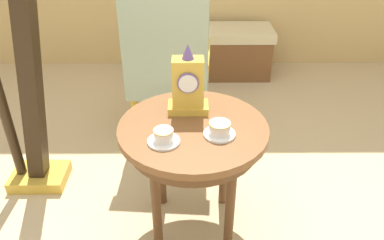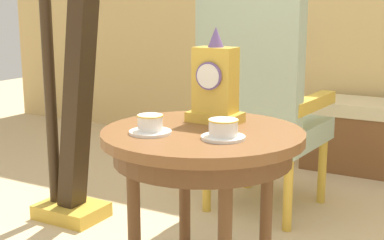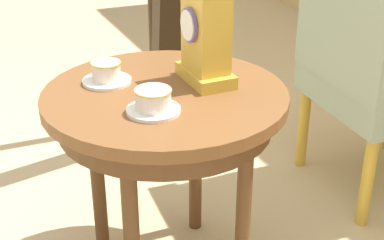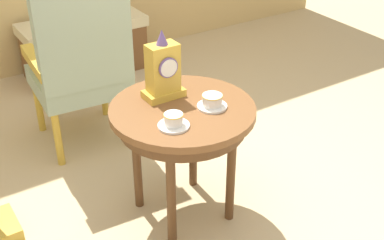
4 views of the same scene
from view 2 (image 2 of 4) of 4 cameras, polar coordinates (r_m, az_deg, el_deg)
name	(u,v)px [view 2 (image 2 of 4)]	position (r m, az deg, el deg)	size (l,w,h in m)	color
side_table	(203,152)	(1.83, 1.12, -3.41)	(0.68, 0.68, 0.62)	brown
teacup_left	(150,125)	(1.76, -4.41, -0.57)	(0.14, 0.14, 0.06)	white
teacup_right	(223,130)	(1.68, 3.26, -1.06)	(0.14, 0.14, 0.06)	white
mantel_clock	(215,85)	(1.91, 2.46, 3.74)	(0.19, 0.11, 0.34)	gold
armchair	(259,97)	(2.64, 7.02, 2.42)	(0.58, 0.57, 1.14)	#9EB299
harp	(70,75)	(2.58, -12.66, 4.64)	(0.40, 0.24, 1.76)	gold
window_bench	(381,137)	(3.57, 19.26, -1.71)	(0.96, 0.40, 0.44)	beige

